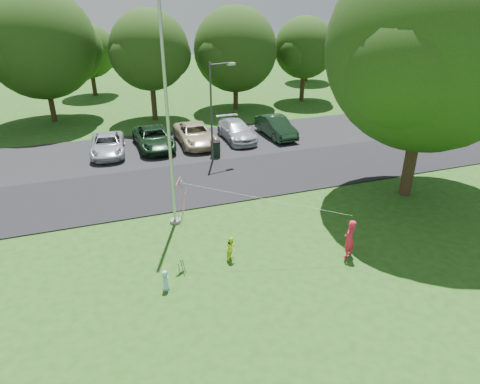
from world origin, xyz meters
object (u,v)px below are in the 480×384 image
object	(u,v)px
big_tree	(430,54)
woman	(349,239)
child_blue	(165,280)
street_lamp	(215,104)
trash_can	(215,149)
flagpole	(169,139)
kite	(187,194)
child_yellow	(232,248)

from	to	relation	value
big_tree	woman	world-z (taller)	big_tree
child_blue	big_tree	bearing A→B (deg)	-53.74
street_lamp	trash_can	bearing A→B (deg)	63.57
trash_can	flagpole	bearing A→B (deg)	-118.80
woman	kite	size ratio (longest dim) A/B	0.26
trash_can	kite	world-z (taller)	kite
big_tree	woman	distance (m)	9.75
woman	child_yellow	distance (m)	4.82
big_tree	child_blue	distance (m)	15.68
trash_can	child_yellow	size ratio (longest dim) A/B	1.03
flagpole	child_yellow	xyz separation A→B (m)	(1.58, -3.76, -3.65)
flagpole	child_blue	distance (m)	6.26
child_yellow	child_blue	world-z (taller)	child_yellow
big_tree	child_blue	size ratio (longest dim) A/B	15.06
street_lamp	child_blue	xyz separation A→B (m)	(-5.42, -11.92, -3.30)
flagpole	woman	bearing A→B (deg)	-39.78
street_lamp	child_blue	distance (m)	13.50
child_yellow	child_blue	bearing A→B (deg)	155.91
street_lamp	big_tree	distance (m)	12.08
big_tree	child_yellow	distance (m)	12.92
child_blue	kite	xyz separation A→B (m)	(1.37, 1.89, 2.42)
kite	trash_can	bearing A→B (deg)	31.80
street_lamp	child_yellow	size ratio (longest dim) A/B	5.93
child_yellow	child_blue	size ratio (longest dim) A/B	1.26
street_lamp	child_yellow	xyz separation A→B (m)	(-2.52, -10.85, -3.19)
trash_can	child_yellow	xyz separation A→B (m)	(-2.68, -11.50, -0.02)
woman	big_tree	bearing A→B (deg)	-177.28
street_lamp	child_yellow	bearing A→B (deg)	-115.58
child_blue	street_lamp	bearing A→B (deg)	-3.66
big_tree	child_yellow	bearing A→B (deg)	-165.85
child_yellow	street_lamp	bearing A→B (deg)	32.69
child_blue	child_yellow	bearing A→B (deg)	-49.05
street_lamp	kite	distance (m)	10.85
child_yellow	trash_can	bearing A→B (deg)	32.64
child_blue	kite	size ratio (longest dim) A/B	0.13
child_yellow	kite	world-z (taller)	kite
flagpole	child_yellow	size ratio (longest dim) A/B	9.60
child_blue	kite	bearing A→B (deg)	-15.22
trash_can	woman	distance (m)	13.03
trash_can	child_blue	xyz separation A→B (m)	(-5.58, -12.56, -0.13)
kite	big_tree	bearing A→B (deg)	-27.98
trash_can	big_tree	size ratio (longest dim) A/B	0.09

